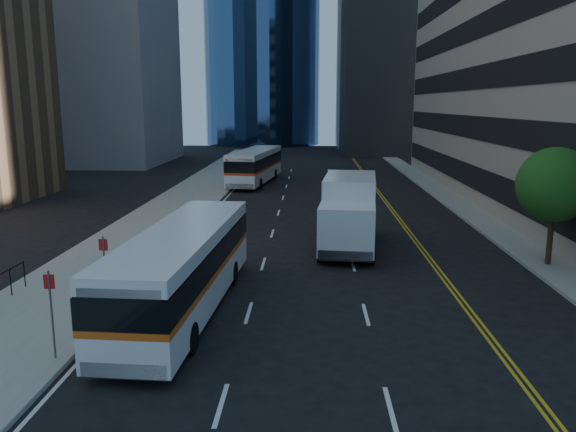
# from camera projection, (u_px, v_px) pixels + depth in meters

# --- Properties ---
(ground) EXTENTS (160.00, 160.00, 0.00)m
(ground) POSITION_uv_depth(u_px,v_px,m) (356.00, 338.00, 17.10)
(ground) COLOR black
(ground) RESTS_ON ground
(sidewalk_west) EXTENTS (5.00, 90.00, 0.15)m
(sidewalk_west) POSITION_uv_depth(u_px,v_px,m) (189.00, 198.00, 42.00)
(sidewalk_west) COLOR gray
(sidewalk_west) RESTS_ON ground
(sidewalk_east) EXTENTS (2.00, 90.00, 0.15)m
(sidewalk_east) POSITION_uv_depth(u_px,v_px,m) (452.00, 200.00, 41.23)
(sidewalk_east) COLOR gray
(sidewalk_east) RESTS_ON ground
(midrise_west) EXTENTS (18.00, 18.00, 35.00)m
(midrise_west) POSITION_uv_depth(u_px,v_px,m) (85.00, 13.00, 65.72)
(midrise_west) COLOR gray
(midrise_west) RESTS_ON ground
(street_tree) EXTENTS (3.20, 3.20, 5.10)m
(street_tree) POSITION_uv_depth(u_px,v_px,m) (555.00, 185.00, 23.87)
(street_tree) COLOR #332114
(street_tree) RESTS_ON sidewalk_east
(bus_front) EXTENTS (3.04, 11.31, 2.89)m
(bus_front) POSITION_uv_depth(u_px,v_px,m) (184.00, 267.00, 19.13)
(bus_front) COLOR white
(bus_front) RESTS_ON ground
(bus_rear) EXTENTS (4.00, 11.84, 3.00)m
(bus_rear) POSITION_uv_depth(u_px,v_px,m) (255.00, 165.00, 50.24)
(bus_rear) COLOR white
(bus_rear) RESTS_ON ground
(box_truck) EXTENTS (3.21, 7.47, 3.47)m
(box_truck) POSITION_uv_depth(u_px,v_px,m) (349.00, 211.00, 27.58)
(box_truck) COLOR silver
(box_truck) RESTS_ON ground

